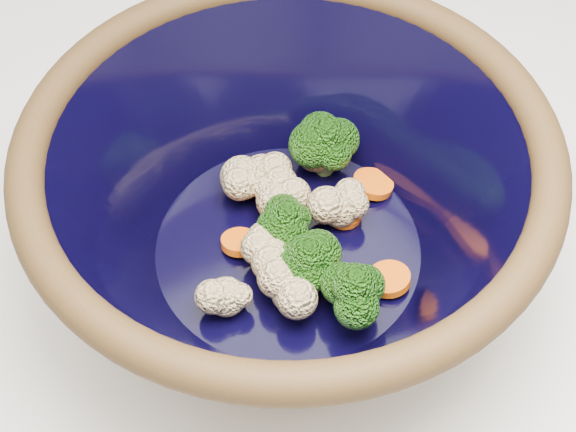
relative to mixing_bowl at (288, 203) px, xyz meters
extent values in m
cylinder|color=black|center=(0.00, 0.00, -0.08)|extent=(0.20, 0.20, 0.01)
torus|color=black|center=(0.00, 0.00, 0.05)|extent=(0.34, 0.34, 0.02)
cylinder|color=black|center=(0.00, 0.00, -0.05)|extent=(0.19, 0.19, 0.00)
cylinder|color=#608442|center=(0.06, 0.05, -0.04)|extent=(0.01, 0.01, 0.02)
ellipsoid|color=#215E12|center=(0.06, 0.05, -0.01)|extent=(0.05, 0.05, 0.04)
cylinder|color=#608442|center=(0.01, -0.07, -0.04)|extent=(0.01, 0.01, 0.02)
ellipsoid|color=#215E12|center=(0.01, -0.07, -0.01)|extent=(0.04, 0.04, 0.04)
cylinder|color=#608442|center=(0.00, 0.00, -0.04)|extent=(0.01, 0.01, 0.02)
ellipsoid|color=#215E12|center=(0.00, 0.00, -0.02)|extent=(0.04, 0.04, 0.03)
cylinder|color=#608442|center=(-0.01, -0.03, -0.04)|extent=(0.01, 0.01, 0.02)
ellipsoid|color=#215E12|center=(-0.01, -0.03, -0.02)|extent=(0.04, 0.04, 0.03)
sphere|color=beige|center=(0.00, 0.00, -0.04)|extent=(0.03, 0.03, 0.03)
sphere|color=beige|center=(-0.02, -0.04, -0.03)|extent=(0.03, 0.03, 0.03)
sphere|color=beige|center=(0.04, 0.00, -0.03)|extent=(0.03, 0.03, 0.03)
sphere|color=beige|center=(-0.06, -0.02, -0.04)|extent=(0.03, 0.03, 0.03)
sphere|color=beige|center=(0.00, -0.03, -0.04)|extent=(0.03, 0.03, 0.03)
sphere|color=beige|center=(0.01, 0.06, -0.04)|extent=(0.03, 0.03, 0.03)
sphere|color=beige|center=(0.01, 0.03, -0.03)|extent=(0.03, 0.03, 0.03)
sphere|color=beige|center=(0.00, 0.06, -0.03)|extent=(0.03, 0.03, 0.03)
sphere|color=beige|center=(0.06, 0.06, -0.03)|extent=(0.03, 0.03, 0.03)
sphere|color=beige|center=(-0.02, -0.01, -0.03)|extent=(0.03, 0.03, 0.03)
cylinder|color=#E26009|center=(-0.01, -0.01, -0.04)|extent=(0.03, 0.03, 0.01)
cylinder|color=#E26009|center=(0.05, 0.00, -0.04)|extent=(0.03, 0.03, 0.01)
cylinder|color=#E26009|center=(0.05, 0.01, -0.04)|extent=(0.03, 0.03, 0.01)
cylinder|color=#E26009|center=(0.04, -0.06, -0.04)|extent=(0.03, 0.03, 0.01)
cylinder|color=#E26009|center=(0.08, 0.01, -0.04)|extent=(0.03, 0.03, 0.01)
cylinder|color=#E26009|center=(-0.03, 0.02, -0.04)|extent=(0.03, 0.03, 0.01)
camera|label=1|loc=(-0.16, -0.29, 0.41)|focal=50.00mm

